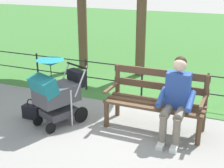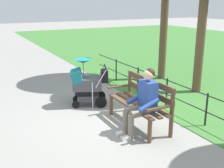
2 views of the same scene
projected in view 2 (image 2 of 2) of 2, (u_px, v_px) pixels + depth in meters
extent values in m
plane|color=gray|center=(122.00, 115.00, 6.31)|extent=(60.00, 60.00, 0.00)
cube|color=brown|center=(144.00, 103.00, 5.75)|extent=(1.60, 0.10, 0.04)
cube|color=brown|center=(137.00, 104.00, 5.67)|extent=(1.60, 0.10, 0.04)
cube|color=brown|center=(129.00, 106.00, 5.59)|extent=(1.60, 0.10, 0.04)
cube|color=brown|center=(149.00, 92.00, 5.74)|extent=(1.60, 0.04, 0.12)
cube|color=brown|center=(149.00, 81.00, 5.67)|extent=(1.60, 0.04, 0.12)
cylinder|color=brown|center=(150.00, 131.00, 5.01)|extent=(0.08, 0.08, 0.45)
cylinder|color=brown|center=(172.00, 113.00, 5.15)|extent=(0.08, 0.08, 0.95)
cube|color=brown|center=(160.00, 108.00, 4.98)|extent=(0.05, 0.56, 0.04)
cylinder|color=brown|center=(111.00, 105.00, 6.29)|extent=(0.08, 0.08, 0.45)
cylinder|color=brown|center=(130.00, 91.00, 6.43)|extent=(0.08, 0.08, 0.95)
cube|color=brown|center=(119.00, 86.00, 6.26)|extent=(0.05, 0.56, 0.04)
cylinder|color=slate|center=(140.00, 113.00, 5.18)|extent=(0.14, 0.40, 0.14)
cylinder|color=slate|center=(135.00, 110.00, 5.35)|extent=(0.14, 0.40, 0.14)
cylinder|color=slate|center=(131.00, 127.00, 5.16)|extent=(0.11, 0.11, 0.47)
cylinder|color=slate|center=(125.00, 123.00, 5.33)|extent=(0.11, 0.11, 0.47)
cube|color=silver|center=(127.00, 138.00, 5.18)|extent=(0.10, 0.22, 0.07)
cube|color=silver|center=(122.00, 133.00, 5.35)|extent=(0.10, 0.22, 0.07)
cube|color=#284793|center=(148.00, 95.00, 5.28)|extent=(0.36, 0.22, 0.56)
cylinder|color=#284793|center=(149.00, 105.00, 5.07)|extent=(0.09, 0.43, 0.23)
cylinder|color=#284793|center=(136.00, 98.00, 5.44)|extent=(0.09, 0.43, 0.23)
sphere|color=beige|center=(149.00, 75.00, 5.17)|extent=(0.20, 0.20, 0.20)
sphere|color=black|center=(150.00, 73.00, 5.17)|extent=(0.19, 0.19, 0.19)
cylinder|color=black|center=(101.00, 102.00, 6.69)|extent=(0.13, 0.27, 0.28)
cylinder|color=black|center=(100.00, 96.00, 7.13)|extent=(0.13, 0.27, 0.28)
cylinder|color=black|center=(76.00, 105.00, 6.69)|extent=(0.10, 0.18, 0.18)
cylinder|color=black|center=(76.00, 99.00, 7.05)|extent=(0.10, 0.18, 0.18)
cube|color=#38383D|center=(88.00, 96.00, 6.86)|extent=(0.58, 0.64, 0.12)
cylinder|color=silver|center=(93.00, 95.00, 6.62)|extent=(0.03, 0.03, 0.65)
cylinder|color=silver|center=(92.00, 89.00, 7.06)|extent=(0.03, 0.03, 0.65)
cube|color=#47474C|center=(87.00, 84.00, 6.77)|extent=(0.68, 0.80, 0.28)
cube|color=#19727A|center=(77.00, 76.00, 6.69)|extent=(0.56, 0.46, 0.33)
cylinder|color=black|center=(105.00, 67.00, 6.69)|extent=(0.49, 0.22, 0.03)
cylinder|color=silver|center=(102.00, 78.00, 6.52)|extent=(0.14, 0.29, 0.49)
cylinder|color=silver|center=(101.00, 73.00, 6.96)|extent=(0.14, 0.29, 0.49)
cone|color=#19727A|center=(83.00, 61.00, 6.60)|extent=(0.57, 0.57, 0.10)
cylinder|color=black|center=(83.00, 69.00, 6.65)|extent=(0.01, 0.01, 0.30)
cube|color=black|center=(104.00, 76.00, 6.75)|extent=(0.36, 0.27, 0.28)
cube|color=black|center=(80.00, 94.00, 7.36)|extent=(0.32, 0.14, 0.24)
torus|color=black|center=(79.00, 88.00, 7.31)|extent=(0.16, 0.02, 0.16)
cylinder|color=black|center=(206.00, 110.00, 5.67)|extent=(0.04, 0.04, 0.70)
cylinder|color=black|center=(167.00, 92.00, 6.76)|extent=(0.04, 0.04, 0.70)
cylinder|color=black|center=(138.00, 80.00, 7.84)|extent=(0.04, 0.04, 0.70)
cylinder|color=black|center=(116.00, 70.00, 8.93)|extent=(0.04, 0.04, 0.70)
cylinder|color=black|center=(167.00, 80.00, 6.67)|extent=(7.67, 0.02, 0.02)
cylinder|color=black|center=(166.00, 94.00, 6.77)|extent=(7.67, 0.02, 0.02)
cylinder|color=brown|center=(201.00, 36.00, 7.52)|extent=(0.24, 0.24, 3.12)
cylinder|color=brown|center=(164.00, 22.00, 8.81)|extent=(0.24, 0.24, 3.64)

